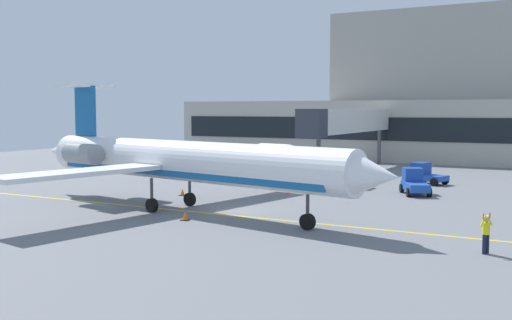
{
  "coord_description": "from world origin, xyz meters",
  "views": [
    {
      "loc": [
        19.67,
        -33.76,
        6.65
      ],
      "look_at": [
        -0.9,
        4.65,
        3.0
      ],
      "focal_mm": 42.42,
      "sensor_mm": 36.0,
      "label": 1
    }
  ],
  "objects_px": {
    "regional_jet": "(178,161)",
    "fuel_tank": "(275,152)",
    "baggage_tug": "(426,174)",
    "pushback_tractor": "(414,183)",
    "marshaller": "(486,233)"
  },
  "relations": [
    {
      "from": "pushback_tractor",
      "to": "fuel_tank",
      "type": "bearing_deg",
      "value": 138.54
    },
    {
      "from": "regional_jet",
      "to": "baggage_tug",
      "type": "distance_m",
      "value": 24.81
    },
    {
      "from": "pushback_tractor",
      "to": "fuel_tank",
      "type": "xyz_separation_m",
      "value": [
        -21.73,
        19.2,
        0.45
      ]
    },
    {
      "from": "baggage_tug",
      "to": "fuel_tank",
      "type": "height_order",
      "value": "fuel_tank"
    },
    {
      "from": "baggage_tug",
      "to": "pushback_tractor",
      "type": "xyz_separation_m",
      "value": [
        0.67,
        -7.05,
        0.04
      ]
    },
    {
      "from": "regional_jet",
      "to": "fuel_tank",
      "type": "relative_size",
      "value": 4.93
    },
    {
      "from": "regional_jet",
      "to": "marshaller",
      "type": "distance_m",
      "value": 20.03
    },
    {
      "from": "regional_jet",
      "to": "fuel_tank",
      "type": "height_order",
      "value": "regional_jet"
    },
    {
      "from": "regional_jet",
      "to": "fuel_tank",
      "type": "distance_m",
      "value": 35.56
    },
    {
      "from": "marshaller",
      "to": "baggage_tug",
      "type": "bearing_deg",
      "value": 108.26
    },
    {
      "from": "baggage_tug",
      "to": "fuel_tank",
      "type": "relative_size",
      "value": 0.55
    },
    {
      "from": "baggage_tug",
      "to": "marshaller",
      "type": "bearing_deg",
      "value": -71.74
    },
    {
      "from": "baggage_tug",
      "to": "marshaller",
      "type": "xyz_separation_m",
      "value": [
        8.35,
        -25.32,
        0.09
      ]
    },
    {
      "from": "regional_jet",
      "to": "pushback_tractor",
      "type": "xyz_separation_m",
      "value": [
        11.93,
        14.93,
        -2.35
      ]
    },
    {
      "from": "baggage_tug",
      "to": "pushback_tractor",
      "type": "relative_size",
      "value": 0.88
    }
  ]
}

